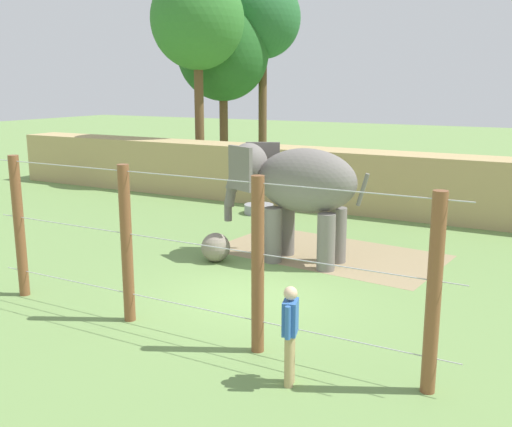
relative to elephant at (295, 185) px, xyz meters
The scene contains 11 objects.
ground_plane 3.70m from the elephant, 84.14° to the right, with size 120.00×120.00×0.00m, color #6B8E4C.
dirt_patch 2.46m from the elephant, 63.00° to the left, with size 6.32×3.54×0.01m, color #937F5B.
embankment_wall 7.20m from the elephant, 87.51° to the left, with size 36.00×1.80×2.30m, color tan.
elephant is the anchor object (origin of this frame).
enrichment_ball 2.75m from the elephant, 148.31° to the right, with size 0.80×0.80×0.80m, color gray.
cable_fence 5.53m from the elephant, 86.60° to the right, with size 10.21×0.23×3.24m.
zookeeper 7.06m from the elephant, 65.48° to the right, with size 0.32×0.57×1.67m.
water_tub 6.42m from the elephant, 127.55° to the left, with size 1.10×1.10×0.35m.
tree_far_left 16.47m from the elephant, 128.64° to the left, with size 4.71×4.71×8.84m.
tree_behind_wall 17.18m from the elephant, 121.18° to the left, with size 3.89×3.89×10.12m.
tree_right_of_centre 14.57m from the elephant, 134.92° to the left, with size 4.35×4.35×9.97m.
Camera 1 is at (6.34, -11.32, 4.78)m, focal length 41.64 mm.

